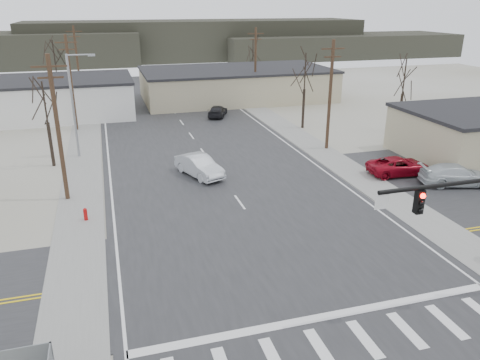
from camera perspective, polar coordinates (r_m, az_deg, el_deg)
The scene contains 27 objects.
ground at distance 25.74m, azimuth 5.03°, elevation -9.64°, with size 140.00×140.00×0.00m, color #B8B8B3.
main_road at distance 38.79m, azimuth -2.92°, elevation 1.24°, with size 18.00×110.00×0.05m, color #262628.
cross_road at distance 25.73m, azimuth 5.03°, elevation -9.60°, with size 90.00×10.00×0.04m, color #262628.
sidewalk_left at distance 42.67m, azimuth -18.53°, elevation 2.01°, with size 3.00×90.00×0.06m, color gray.
sidewalk_right at distance 46.62m, azimuth 8.41°, elevation 4.44°, with size 3.00×90.00×0.06m, color gray.
fire_hydrant at distance 31.28m, azimuth -18.32°, elevation -3.98°, with size 0.24×0.24×0.87m.
building_left_far at distance 62.01m, azimuth -23.43°, elevation 9.15°, with size 22.30×12.30×4.50m.
building_right_far at distance 68.01m, azimuth -0.44°, elevation 11.65°, with size 26.30×14.30×4.30m.
upole_left_b at distance 33.65m, azimuth -21.34°, elevation 6.01°, with size 2.20×0.30×10.00m.
upole_left_c at distance 53.25m, azimuth -19.90°, elevation 11.21°, with size 2.20×0.30×10.00m.
upole_left_d at distance 73.07m, azimuth -19.23°, elevation 13.60°, with size 2.20×0.30×10.00m.
upole_right_a at distance 44.07m, azimuth 10.93°, elevation 10.28°, with size 2.20×0.30×10.00m.
upole_right_b at distance 64.22m, azimuth 1.89°, elevation 13.86°, with size 2.20×0.30×10.00m.
streetlight_main at distance 43.38m, azimuth -19.51°, elevation 9.13°, with size 2.40×0.25×9.00m.
tree_left_near at distance 41.59m, azimuth -22.68°, elevation 8.45°, with size 3.30×3.30×7.35m.
tree_right_mid at distance 51.52m, azimuth 7.94°, elevation 12.74°, with size 3.74×3.74×8.33m.
tree_left_far at distance 67.16m, azimuth -21.68°, elevation 13.67°, with size 3.96×3.96×8.82m.
tree_right_far at distance 76.60m, azimuth 1.59°, elevation 15.26°, with size 3.52×3.52×7.84m.
tree_lot at distance 52.80m, azimuth 19.40°, elevation 11.60°, with size 3.52×3.52×7.84m.
hill_center at distance 119.20m, azimuth -5.17°, elevation 16.66°, with size 80.00×18.00×9.00m, color #333026.
hill_right at distance 125.44m, azimuth 11.95°, elevation 15.72°, with size 60.00×18.00×5.50m, color #333026.
sedan_crossing at distance 37.26m, azimuth -5.00°, elevation 1.73°, with size 1.75×5.01×1.65m, color #B3B8BE.
car_far_a at distance 57.27m, azimuth -2.75°, elevation 8.40°, with size 1.84×4.52×1.31m, color black.
car_far_b at distance 70.86m, azimuth -15.26°, elevation 10.11°, with size 1.54×3.82×1.30m, color black.
car_parked_red at distance 39.57m, azimuth 18.84°, elevation 1.62°, with size 2.37×5.13×1.43m, color maroon.
car_parked_dark_a at distance 44.85m, azimuth 22.89°, elevation 3.25°, with size 1.61×4.01×1.37m, color black.
car_parked_silver at distance 38.88m, azimuth 24.88°, elevation 0.55°, with size 2.21×5.43×1.58m, color #B1B8BC.
Camera 1 is at (-8.33, -20.58, 13.02)m, focal length 35.00 mm.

